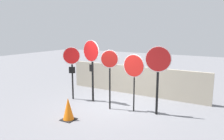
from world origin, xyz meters
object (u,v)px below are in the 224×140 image
stop_sign_0 (72,62)px  stop_sign_4 (158,67)px  stop_sign_1 (92,58)px  stop_sign_2 (110,65)px  traffic_cone_0 (68,109)px  stop_sign_3 (134,68)px

stop_sign_0 → stop_sign_4: bearing=-30.1°
stop_sign_1 → stop_sign_2: (1.12, -0.44, -0.14)m
stop_sign_1 → stop_sign_4: 2.82m
stop_sign_4 → stop_sign_0: bearing=167.7°
stop_sign_1 → stop_sign_4: size_ratio=1.06×
stop_sign_1 → stop_sign_2: size_ratio=1.14×
stop_sign_4 → traffic_cone_0: size_ratio=3.20×
stop_sign_1 → stop_sign_0: bearing=-157.1°
stop_sign_2 → traffic_cone_0: (-0.67, -1.54, -1.30)m
stop_sign_4 → stop_sign_3: bearing=172.2°
stop_sign_2 → stop_sign_4: bearing=-9.4°
stop_sign_0 → traffic_cone_0: stop_sign_0 is taller
stop_sign_4 → traffic_cone_0: 3.32m
stop_sign_3 → traffic_cone_0: (-1.51, -1.81, -1.22)m
stop_sign_0 → traffic_cone_0: 2.56m
stop_sign_0 → stop_sign_2: stop_sign_0 is taller
stop_sign_0 → stop_sign_3: 2.84m
stop_sign_0 → stop_sign_1: (0.88, 0.20, 0.18)m
stop_sign_3 → stop_sign_4: stop_sign_4 is taller
stop_sign_2 → stop_sign_3: (0.84, 0.27, -0.08)m
stop_sign_0 → stop_sign_1: size_ratio=0.88×
traffic_cone_0 → stop_sign_2: bearing=66.4°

